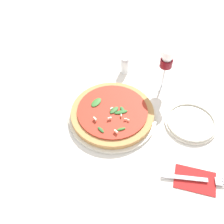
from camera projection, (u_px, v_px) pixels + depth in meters
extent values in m
plane|color=silver|center=(114.00, 117.00, 0.90)|extent=(6.00, 6.00, 0.00)
cylinder|color=silver|center=(112.00, 117.00, 0.90)|extent=(0.30, 0.30, 0.01)
cylinder|color=#B7844C|center=(112.00, 114.00, 0.89)|extent=(0.28, 0.28, 0.02)
cylinder|color=#A82D1E|center=(112.00, 111.00, 0.88)|extent=(0.24, 0.24, 0.01)
ellipsoid|color=#296428|center=(121.00, 112.00, 0.87)|extent=(0.05, 0.04, 0.01)
ellipsoid|color=#316D27|center=(121.00, 129.00, 0.82)|extent=(0.03, 0.03, 0.01)
ellipsoid|color=#296129|center=(101.00, 130.00, 0.82)|extent=(0.03, 0.02, 0.01)
ellipsoid|color=#29692D|center=(123.00, 110.00, 0.87)|extent=(0.03, 0.03, 0.01)
ellipsoid|color=#316B2A|center=(96.00, 102.00, 0.90)|extent=(0.04, 0.05, 0.01)
ellipsoid|color=#33622C|center=(114.00, 111.00, 0.87)|extent=(0.03, 0.04, 0.01)
cube|color=beige|center=(121.00, 115.00, 0.85)|extent=(0.01, 0.01, 0.01)
cube|color=beige|center=(111.00, 109.00, 0.87)|extent=(0.01, 0.01, 0.01)
cube|color=beige|center=(95.00, 119.00, 0.84)|extent=(0.01, 0.01, 0.01)
cube|color=beige|center=(109.00, 118.00, 0.84)|extent=(0.01, 0.01, 0.01)
cube|color=beige|center=(116.00, 131.00, 0.81)|extent=(0.01, 0.01, 0.01)
cube|color=beige|center=(126.00, 119.00, 0.84)|extent=(0.01, 0.01, 0.00)
cube|color=beige|center=(128.00, 120.00, 0.84)|extent=(0.01, 0.00, 0.00)
cylinder|color=white|center=(162.00, 86.00, 1.00)|extent=(0.07, 0.07, 0.00)
cylinder|color=white|center=(163.00, 76.00, 0.96)|extent=(0.01, 0.01, 0.09)
cone|color=white|center=(167.00, 57.00, 0.90)|extent=(0.08, 0.08, 0.09)
cylinder|color=maroon|center=(166.00, 63.00, 0.92)|extent=(0.05, 0.05, 0.03)
cube|color=#B21E1E|center=(195.00, 180.00, 0.75)|extent=(0.12, 0.09, 0.01)
cube|color=silver|center=(184.00, 178.00, 0.75)|extent=(0.13, 0.04, 0.00)
cube|color=silver|center=(219.00, 181.00, 0.74)|extent=(0.03, 0.03, 0.00)
cylinder|color=silver|center=(191.00, 123.00, 0.88)|extent=(0.17, 0.17, 0.01)
torus|color=silver|center=(191.00, 122.00, 0.87)|extent=(0.17, 0.17, 0.01)
cylinder|color=silver|center=(125.00, 66.00, 1.03)|extent=(0.03, 0.03, 0.06)
cylinder|color=#B7B7BF|center=(125.00, 59.00, 1.01)|extent=(0.03, 0.03, 0.01)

